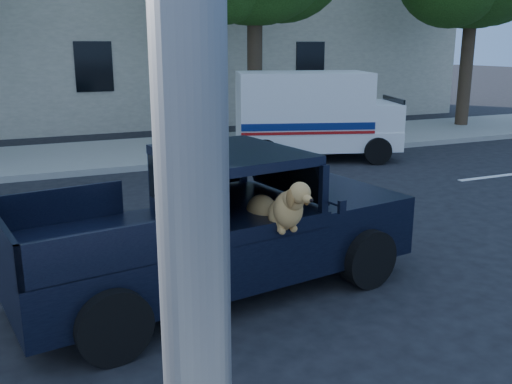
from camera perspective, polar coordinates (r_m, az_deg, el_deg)
ground at (r=6.85m, az=-6.29°, el=-10.70°), size 120.00×120.00×0.00m
far_sidewalk at (r=15.49m, az=-16.72°, el=3.41°), size 60.00×4.00×0.15m
lane_stripes at (r=10.48m, az=-1.52°, el=-1.52°), size 21.60×0.14×0.01m
building_main at (r=22.99m, az=-12.29°, el=18.22°), size 26.00×6.00×9.00m
pickup_truck at (r=6.85m, az=-4.50°, el=-5.39°), size 5.00×2.68×1.71m
mail_truck at (r=14.90m, az=5.69°, el=7.04°), size 4.45×3.07×2.23m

